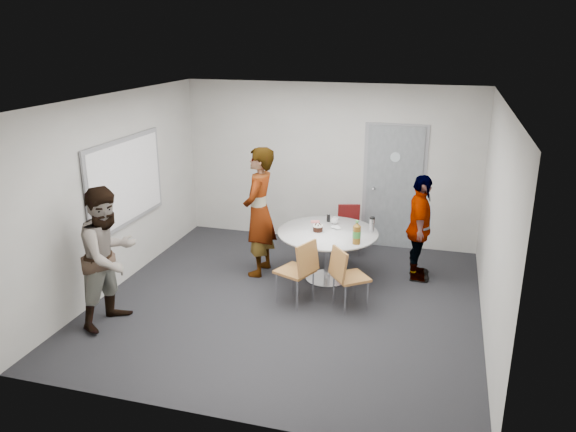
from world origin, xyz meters
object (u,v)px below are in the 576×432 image
(person_right, at_px, (419,228))
(chair_far, at_px, (349,224))
(whiteboard, at_px, (126,182))
(chair_near_left, at_px, (301,267))
(person_left, at_px, (109,257))
(door, at_px, (394,188))
(table, at_px, (330,238))
(chair_near_right, at_px, (345,273))
(person_main, at_px, (259,212))

(person_right, bearing_deg, chair_far, 51.18)
(whiteboard, height_order, chair_far, whiteboard)
(whiteboard, height_order, chair_near_left, whiteboard)
(whiteboard, relative_size, person_left, 1.08)
(door, distance_m, chair_far, 0.96)
(table, xyz_separation_m, chair_near_right, (0.38, -0.82, -0.13))
(door, height_order, chair_near_right, door)
(person_left, height_order, person_right, person_left)
(person_left, relative_size, person_right, 1.12)
(door, bearing_deg, person_right, -67.64)
(table, distance_m, chair_far, 1.21)
(whiteboard, relative_size, chair_near_right, 2.23)
(chair_near_left, distance_m, person_main, 1.28)
(person_left, bearing_deg, chair_near_left, -50.55)
(chair_near_right, height_order, person_left, person_left)
(person_left, bearing_deg, chair_near_right, -55.02)
(table, distance_m, chair_near_right, 0.92)
(person_main, bearing_deg, person_right, 101.09)
(chair_far, relative_size, person_left, 0.45)
(chair_near_right, relative_size, chair_far, 1.07)
(chair_far, bearing_deg, person_left, 37.15)
(chair_near_left, distance_m, chair_near_right, 0.59)
(chair_near_left, bearing_deg, whiteboard, 107.71)
(person_left, bearing_deg, person_right, -43.95)
(whiteboard, height_order, person_left, whiteboard)
(whiteboard, xyz_separation_m, chair_near_right, (3.22, -0.19, -0.93))
(person_main, bearing_deg, chair_far, 137.12)
(door, xyz_separation_m, chair_far, (-0.64, -0.46, -0.55))
(chair_far, relative_size, person_right, 0.50)
(chair_near_right, xyz_separation_m, chair_far, (-0.31, 2.02, -0.04))
(chair_far, bearing_deg, person_main, 31.24)
(door, relative_size, table, 1.47)
(door, height_order, whiteboard, door)
(door, distance_m, whiteboard, 4.25)
(chair_near_left, relative_size, chair_near_right, 1.06)
(whiteboard, distance_m, chair_near_right, 3.36)
(chair_near_left, bearing_deg, person_main, 67.86)
(person_main, distance_m, person_left, 2.32)
(table, distance_m, person_main, 1.10)
(door, xyz_separation_m, whiteboard, (-3.56, -2.28, 0.42))
(table, bearing_deg, chair_near_right, -64.96)
(table, height_order, chair_near_right, table)
(door, height_order, chair_near_left, door)
(table, relative_size, person_left, 0.82)
(table, bearing_deg, person_main, -179.27)
(door, height_order, table, door)
(door, bearing_deg, person_left, -130.24)
(whiteboard, distance_m, person_left, 1.53)
(person_main, bearing_deg, table, 91.15)
(whiteboard, xyz_separation_m, person_right, (4.07, 1.05, -0.66))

